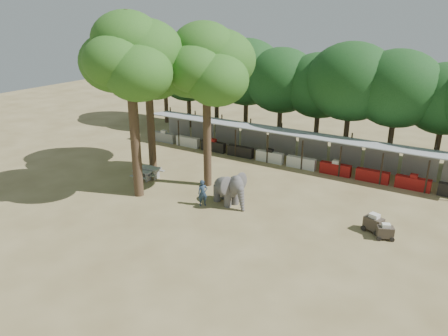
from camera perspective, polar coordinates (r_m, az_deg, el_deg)
The scene contains 12 objects.
ground at distance 25.74m, azimuth -3.99°, elevation -7.86°, with size 100.00×100.00×0.00m, color brown.
vendor_stalls at distance 36.55m, azimuth 8.65°, elevation 2.57°, with size 28.00×2.99×2.80m.
yard_tree_left at distance 34.30m, azimuth -9.97°, elevation 13.37°, with size 7.10×6.90×11.02m.
yard_tree_center at distance 28.51m, azimuth -12.20°, elevation 13.95°, with size 7.10×6.90×12.04m.
yard_tree_back at distance 29.82m, azimuth -2.36°, elevation 13.33°, with size 7.10×6.90×11.36m.
backdrop_trees at distance 40.24m, azimuth 11.95°, elevation 10.32°, with size 46.46×5.95×8.33m.
elephant at distance 28.25m, azimuth 0.71°, elevation -2.69°, with size 2.97×2.25×2.21m.
handler at distance 28.22m, azimuth -2.80°, elevation -3.27°, with size 0.62×0.42×1.73m, color #26384C.
picnic_table_near at distance 33.02m, azimuth -10.56°, elevation -0.77°, with size 1.54×1.41×0.73m.
picnic_table_far at distance 33.35m, azimuth -9.60°, elevation -0.38°, with size 1.77×1.62×0.82m.
cart_front at distance 26.51m, azimuth 18.96°, elevation -6.78°, with size 1.32×1.07×1.11m.
cart_back at distance 25.94m, azimuth 20.32°, elevation -7.79°, with size 1.13×0.96×0.94m.
Camera 1 is at (13.41, -18.37, 12.04)m, focal length 35.00 mm.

